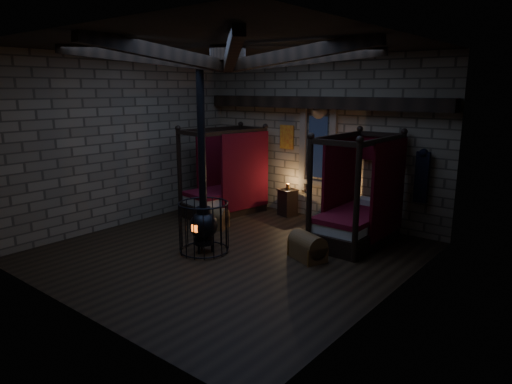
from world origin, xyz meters
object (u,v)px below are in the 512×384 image
Objects in this scene: trunk_right at (307,247)px; stove at (204,223)px; bed_right at (358,216)px; trunk_left at (213,218)px; bed_left at (226,192)px.

trunk_right is 2.22m from stove.
stove is (-1.94, -1.02, 0.39)m from trunk_right.
bed_right reaches higher than trunk_right.
trunk_left is 3.03m from trunk_right.
stove is at bearing -130.67° from trunk_right.
bed_left is 1.00× the size of bed_right.
bed_right is at bearing 102.02° from trunk_right.
trunk_right is (3.01, -0.35, 0.01)m from trunk_left.
stove reaches higher than trunk_left.
bed_left is at bearing 178.25° from trunk_right.
bed_left is 3.15m from stove.
trunk_left is (-3.28, -1.29, -0.36)m from bed_right.
bed_right reaches higher than bed_left.
stove is at bearing -68.49° from trunk_left.
stove is (1.07, -1.37, 0.41)m from trunk_left.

